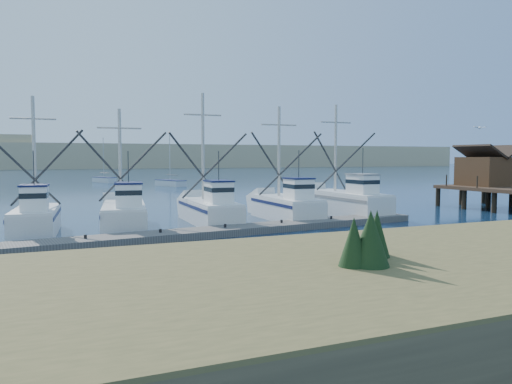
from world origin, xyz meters
The scene contains 8 objects.
ground centered at (0.00, 0.00, 0.00)m, with size 500.00×500.00×0.00m, color #0D213A.
shore_bank centered at (-8.00, -10.00, 0.80)m, with size 40.00×10.00×1.60m, color #4C422D.
floating_dock centered at (-7.70, 5.99, 0.22)m, with size 32.38×2.16×0.43m, color #625E58.
dune_ridge centered at (0.00, 210.00, 5.00)m, with size 360.00×60.00×10.00m, color tan.
trawler_fleet centered at (-6.34, 11.08, 0.99)m, with size 30.62×9.06×9.11m.
sailboat_near centered at (2.80, 56.60, 0.49)m, with size 3.86×6.51×8.10m.
sailboat_far centered at (-5.70, 72.42, 0.50)m, with size 3.77×5.92×8.10m.
flying_gull centered at (14.35, 6.33, 6.77)m, with size 1.17×0.21×0.21m.
Camera 1 is at (-15.44, -21.45, 4.59)m, focal length 35.00 mm.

